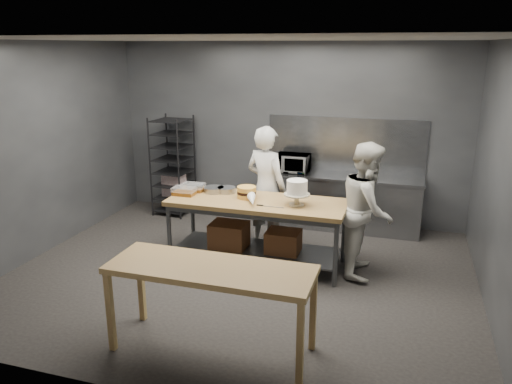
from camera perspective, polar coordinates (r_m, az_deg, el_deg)
ground at (r=6.72m, az=-1.80°, el=-9.40°), size 6.00×6.00×0.00m
back_wall at (r=8.58m, az=3.56°, el=6.80°), size 6.00×0.04×3.00m
work_table at (r=6.84m, az=-0.12°, el=-3.72°), size 2.40×0.90×0.92m
near_counter at (r=4.86m, az=-5.19°, el=-9.42°), size 2.00×0.70×0.90m
back_counter at (r=8.34m, az=9.60°, el=-1.10°), size 2.60×0.60×0.90m
splashback_panel at (r=8.41m, az=10.17°, el=5.34°), size 2.60×0.02×0.90m
speed_rack at (r=9.01m, az=-9.46°, el=2.89°), size 0.63×0.68×1.75m
chef_behind at (r=7.34m, az=1.17°, el=0.50°), size 0.78×0.64×1.83m
chef_right at (r=6.63m, az=12.58°, el=-1.95°), size 0.69×0.87×1.77m
microwave at (r=8.32m, az=4.23°, el=3.32°), size 0.54×0.37×0.30m
frosted_cake_stand at (r=6.47m, az=4.71°, el=0.32°), size 0.34×0.34×0.34m
layer_cake at (r=6.81m, az=-1.08°, el=-0.03°), size 0.26×0.26×0.16m
cake_pans at (r=7.14m, az=-5.01°, el=0.34°), size 0.73×0.31×0.07m
piping_bag at (r=6.53m, az=-0.46°, el=-0.94°), size 0.25×0.40×0.12m
offset_spatula at (r=6.47m, az=1.20°, el=-1.62°), size 0.36×0.02×0.02m
pastry_clamshells at (r=7.11m, az=-7.70°, el=0.34°), size 0.35×0.43×0.11m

